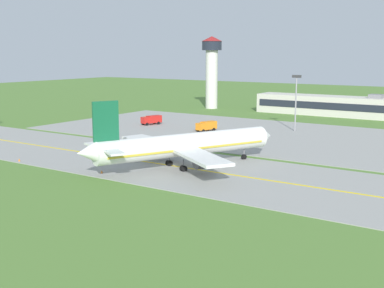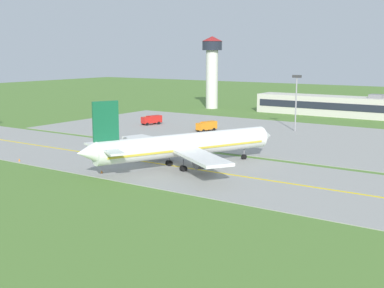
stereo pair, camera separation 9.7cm
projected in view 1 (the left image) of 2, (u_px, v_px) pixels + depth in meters
name	position (u px, v px, depth m)	size (l,w,h in m)	color
ground_plane	(167.00, 165.00, 93.01)	(500.00, 500.00, 0.00)	#517A33
taxiway_strip	(167.00, 165.00, 93.00)	(240.00, 28.00, 0.10)	gray
apron_pad	(305.00, 139.00, 121.82)	(140.00, 52.00, 0.10)	gray
taxiway_centreline	(167.00, 165.00, 92.99)	(220.00, 0.60, 0.01)	yellow
airplane_lead	(183.00, 145.00, 90.34)	(30.87, 37.31, 12.70)	white
service_truck_baggage	(206.00, 126.00, 132.93)	(3.36, 6.30, 2.60)	orange
service_truck_fuel	(152.00, 120.00, 145.21)	(3.84, 6.34, 2.60)	red
terminal_building	(340.00, 106.00, 165.33)	(55.69, 9.75, 7.55)	beige
control_tower	(212.00, 65.00, 186.05)	(7.60, 7.60, 26.28)	silver
apron_light_mast	(296.00, 96.00, 131.67)	(2.40, 0.50, 14.70)	gray
traffic_cone_near_edge	(135.00, 145.00, 111.33)	(0.44, 0.44, 0.60)	orange
traffic_cone_mid_edge	(102.00, 172.00, 86.54)	(0.44, 0.44, 0.60)	orange
traffic_cone_far_edge	(19.00, 160.00, 96.23)	(0.44, 0.44, 0.60)	orange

